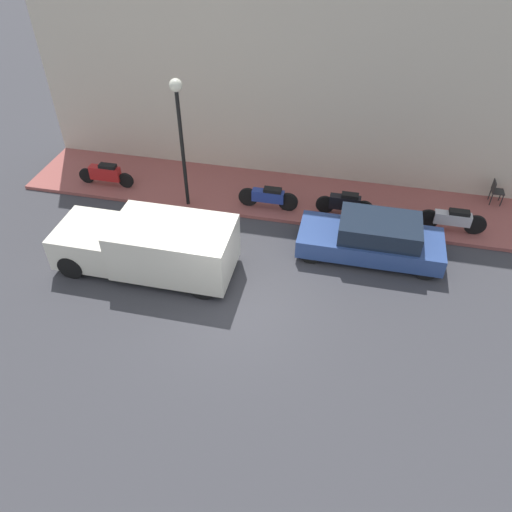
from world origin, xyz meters
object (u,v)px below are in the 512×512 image
delivery_van (148,245)px  scooter_silver (453,219)px  parked_car (373,238)px  motorcycle_blue (268,197)px  motorcycle_black (345,203)px  cafe_chair (496,190)px  streetlamp (179,119)px  motorcycle_red (106,174)px

delivery_van → scooter_silver: size_ratio=2.45×
delivery_van → scooter_silver: bearing=-67.4°
parked_car → motorcycle_blue: bearing=65.3°
motorcycle_black → motorcycle_blue: size_ratio=0.93×
parked_car → delivery_van: bearing=107.7°
parked_car → cafe_chair: size_ratio=5.14×
parked_car → scooter_silver: size_ratio=2.03×
cafe_chair → streetlamp: bearing=102.8°
motorcycle_blue → motorcycle_red: 5.97m
scooter_silver → streetlamp: size_ratio=0.49×
scooter_silver → motorcycle_black: size_ratio=1.12×
motorcycle_red → parked_car: bearing=-100.6°
delivery_van → motorcycle_red: bearing=40.0°
scooter_silver → parked_car: bearing=123.6°
parked_car → streetlamp: streetlamp is taller
motorcycle_red → scooter_silver: bearing=-90.8°
motorcycle_black → streetlamp: (-0.51, 5.28, 2.66)m
motorcycle_black → cafe_chair: size_ratio=2.28×
parked_car → motorcycle_blue: 3.86m
motorcycle_blue → scooter_silver: bearing=-90.0°
scooter_silver → motorcycle_black: bearing=87.4°
motorcycle_red → streetlamp: (-0.52, -3.23, 2.65)m
delivery_van → motorcycle_black: delivery_van is taller
motorcycle_blue → cafe_chair: cafe_chair is taller
parked_car → motorcycle_blue: (1.61, 3.50, -0.07)m
delivery_van → scooter_silver: 9.45m
cafe_chair → scooter_silver: bearing=141.8°
parked_car → motorcycle_red: 9.63m
streetlamp → motorcycle_red: bearing=80.8°
delivery_van → motorcycle_blue: bearing=-37.6°
parked_car → delivery_van: 6.61m
parked_car → motorcycle_red: size_ratio=2.06×
delivery_van → motorcycle_red: (3.79, 3.17, -0.28)m
parked_car → motorcycle_black: 2.01m
streetlamp → cafe_chair: streetlamp is taller
scooter_silver → motorcycle_black: motorcycle_black is taller
motorcycle_blue → cafe_chair: size_ratio=2.44×
delivery_van → streetlamp: (3.27, -0.05, 2.37)m
parked_car → scooter_silver: bearing=-56.4°
parked_car → scooter_silver: (1.61, -2.43, -0.06)m
motorcycle_black → cafe_chair: (1.82, -4.94, 0.04)m
delivery_van → cafe_chair: 11.70m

